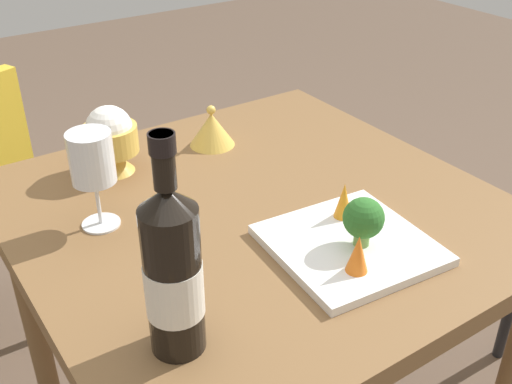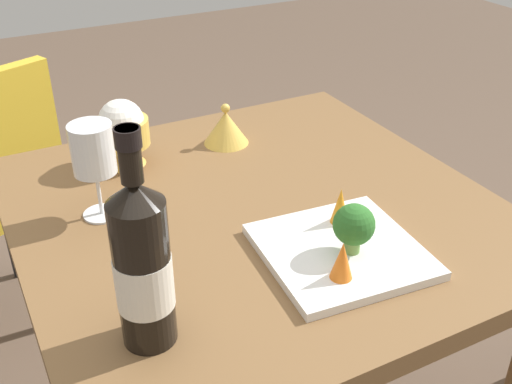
% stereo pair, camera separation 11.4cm
% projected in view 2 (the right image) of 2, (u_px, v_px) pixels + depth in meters
% --- Properties ---
extents(dining_table, '(0.86, 0.86, 0.74)m').
position_uv_depth(dining_table, '(256.00, 245.00, 1.20)').
color(dining_table, brown).
rests_on(dining_table, ground_plane).
extents(wine_bottle, '(0.08, 0.08, 0.32)m').
position_uv_depth(wine_bottle, '(142.00, 265.00, 0.80)').
color(wine_bottle, black).
rests_on(wine_bottle, dining_table).
extents(wine_glass, '(0.08, 0.08, 0.18)m').
position_uv_depth(wine_glass, '(93.00, 152.00, 1.07)').
color(wine_glass, white).
rests_on(wine_glass, dining_table).
extents(rice_bowl, '(0.11, 0.11, 0.14)m').
position_uv_depth(rice_bowl, '(122.00, 132.00, 1.27)').
color(rice_bowl, gold).
rests_on(rice_bowl, dining_table).
extents(rice_bowl_lid, '(0.10, 0.10, 0.09)m').
position_uv_depth(rice_bowl_lid, '(226.00, 127.00, 1.37)').
color(rice_bowl_lid, gold).
rests_on(rice_bowl_lid, dining_table).
extents(serving_plate, '(0.27, 0.27, 0.02)m').
position_uv_depth(serving_plate, '(341.00, 251.00, 1.02)').
color(serving_plate, white).
rests_on(serving_plate, dining_table).
extents(broccoli_floret, '(0.07, 0.07, 0.09)m').
position_uv_depth(broccoli_floret, '(354.00, 226.00, 0.98)').
color(broccoli_floret, '#729E4C').
rests_on(broccoli_floret, serving_plate).
extents(carrot_garnish_left, '(0.03, 0.03, 0.07)m').
position_uv_depth(carrot_garnish_left, '(340.00, 206.00, 1.07)').
color(carrot_garnish_left, orange).
rests_on(carrot_garnish_left, serving_plate).
extents(carrot_garnish_right, '(0.04, 0.04, 0.06)m').
position_uv_depth(carrot_garnish_right, '(342.00, 260.00, 0.93)').
color(carrot_garnish_right, orange).
rests_on(carrot_garnish_right, serving_plate).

